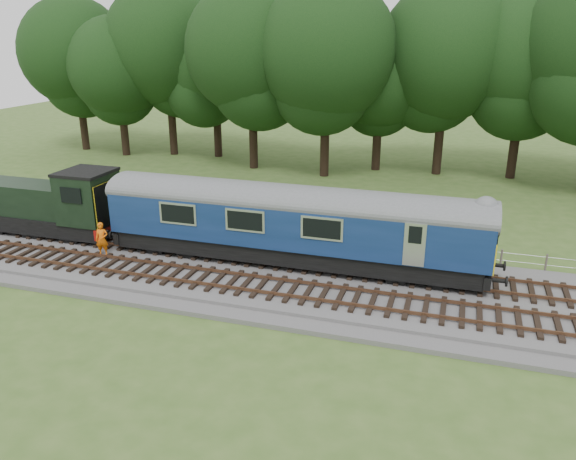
% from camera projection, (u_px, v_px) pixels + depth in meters
% --- Properties ---
extents(ground, '(120.00, 120.00, 0.00)m').
position_uv_depth(ground, '(317.00, 285.00, 25.45)').
color(ground, '#3C5C22').
rests_on(ground, ground).
extents(ballast, '(70.00, 7.00, 0.35)m').
position_uv_depth(ballast, '(317.00, 282.00, 25.39)').
color(ballast, '#4C4C4F').
rests_on(ballast, ground).
extents(track_north, '(67.20, 2.40, 0.21)m').
position_uv_depth(track_north, '(325.00, 265.00, 26.57)').
color(track_north, black).
rests_on(track_north, ballast).
extents(track_south, '(67.20, 2.40, 0.21)m').
position_uv_depth(track_south, '(308.00, 292.00, 23.87)').
color(track_south, black).
rests_on(track_south, ballast).
extents(fence, '(64.00, 0.12, 1.00)m').
position_uv_depth(fence, '(339.00, 250.00, 29.49)').
color(fence, '#6B6054').
rests_on(fence, ground).
extents(tree_line, '(70.00, 8.00, 18.00)m').
position_uv_depth(tree_line, '(386.00, 174.00, 45.22)').
color(tree_line, black).
rests_on(tree_line, ground).
extents(dmu_railcar, '(18.05, 2.86, 3.88)m').
position_uv_depth(dmu_railcar, '(292.00, 218.00, 26.29)').
color(dmu_railcar, black).
rests_on(dmu_railcar, ground).
extents(shunter_loco, '(8.92, 2.60, 3.38)m').
position_uv_depth(shunter_loco, '(47.00, 205.00, 30.44)').
color(shunter_loco, black).
rests_on(shunter_loco, ground).
extents(worker, '(0.72, 0.58, 1.71)m').
position_uv_depth(worker, '(102.00, 239.00, 27.64)').
color(worker, orange).
rests_on(worker, ballast).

